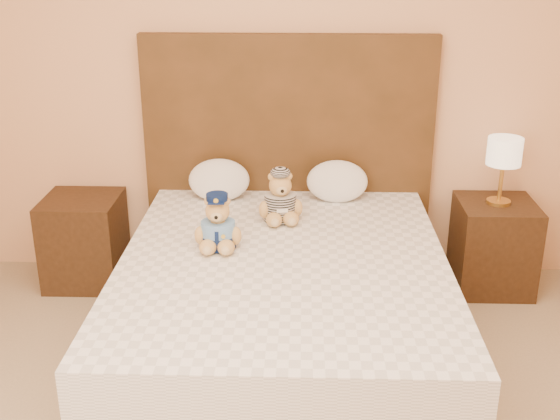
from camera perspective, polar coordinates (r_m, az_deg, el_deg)
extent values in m
cube|color=#E6AC7D|center=(4.22, 0.71, 12.19)|extent=(4.00, 0.04, 2.70)
cube|color=white|center=(3.63, 0.28, -9.63)|extent=(1.60, 2.00, 0.30)
cube|color=white|center=(3.50, 0.28, -5.76)|extent=(1.60, 2.00, 0.25)
cube|color=#533318|center=(4.32, 0.67, 4.22)|extent=(1.75, 0.08, 1.50)
cube|color=#3B2312|center=(4.49, -15.60, -2.38)|extent=(0.45, 0.45, 0.55)
cube|color=#3B2312|center=(4.44, 16.94, -2.79)|extent=(0.45, 0.45, 0.55)
cylinder|color=gold|center=(4.34, 17.34, 0.65)|extent=(0.14, 0.14, 0.02)
cylinder|color=gold|center=(4.30, 17.52, 2.28)|extent=(0.02, 0.02, 0.26)
cylinder|color=#F7E5C1|center=(4.24, 17.79, 4.57)|extent=(0.20, 0.20, 0.16)
ellipsoid|color=white|center=(4.20, -4.98, 2.61)|extent=(0.37, 0.24, 0.26)
ellipsoid|color=white|center=(4.17, 4.68, 2.49)|extent=(0.36, 0.23, 0.26)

